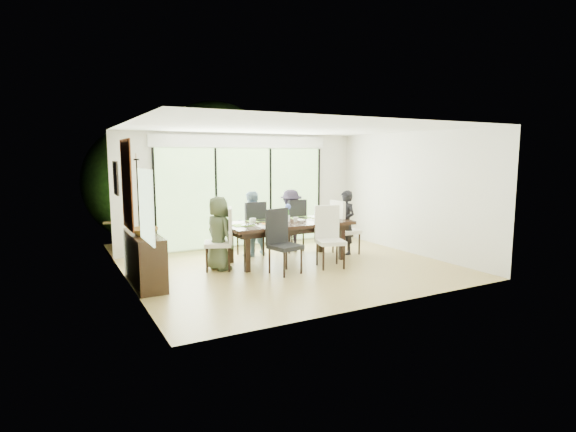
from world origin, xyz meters
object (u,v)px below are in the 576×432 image
chair_left_end (218,239)px  chair_near_left (285,242)px  person_right_end (346,222)px  person_far_right (291,220)px  person_left_end (219,233)px  sideboard (144,259)px  cup_a (253,221)px  table_top (287,223)px  chair_far_left (250,228)px  cup_c (317,216)px  bowl (144,231)px  chair_near_right (331,237)px  person_far_left (251,224)px  vase (288,218)px  chair_far_right (291,225)px  laptop (251,225)px  chair_right_end (346,227)px  cup_b (296,220)px

chair_left_end → chair_near_left: same height
person_right_end → person_far_right: size_ratio=1.00×
person_far_right → chair_near_left: bearing=64.1°
chair_near_left → person_left_end: bearing=125.3°
person_left_end → sideboard: person_left_end is taller
person_right_end → sideboard: bearing=-91.4°
person_far_right → cup_a: 1.43m
table_top → chair_far_left: chair_far_left is taller
cup_c → bowl: 3.77m
chair_near_right → person_left_end: person_left_end is taller
person_far_left → sideboard: size_ratio=0.91×
person_far_right → sideboard: 3.69m
vase → person_far_left: bearing=122.7°
person_far_left → cup_a: 0.74m
person_far_left → chair_far_left: bearing=-103.6°
chair_far_right → chair_near_right: bearing=78.3°
chair_near_right → chair_far_left: bearing=133.9°
chair_far_right → laptop: chair_far_right is taller
vase → cup_a: size_ratio=0.97×
chair_right_end → chair_near_right: size_ratio=1.00×
chair_right_end → chair_near_left: 2.18m
chair_near_left → person_right_end: person_right_end is taller
cup_a → bowl: (-2.23, -0.61, 0.06)m
chair_left_end → chair_far_left: (1.05, 0.85, 0.00)m
chair_far_left → sideboard: 2.76m
laptop → sideboard: bearing=152.2°
chair_far_right → table_top: bearing=47.0°
person_right_end → vase: person_right_end is taller
person_far_left → vase: size_ratio=10.75×
chair_near_right → cup_b: 0.89m
person_left_end → person_right_end: size_ratio=1.00×
chair_far_left → person_far_right: 1.01m
person_left_end → sideboard: 1.52m
person_left_end → person_far_right: size_ratio=1.00×
person_right_end → cup_c: bearing=-104.4°
chair_right_end → person_left_end: 2.98m
person_right_end → cup_b: size_ratio=12.90×
table_top → vase: 0.12m
laptop → bowl: size_ratio=0.78×
cup_a → bowl: bowl is taller
table_top → person_right_end: person_right_end is taller
chair_far_left → chair_near_left: size_ratio=1.00×
chair_near_right → person_right_end: bearing=56.5°
chair_far_right → person_left_end: (-2.03, -0.85, 0.10)m
sideboard → cup_c: bearing=7.0°
person_far_left → person_far_right: size_ratio=1.00×
chair_left_end → cup_c: (2.30, 0.10, 0.27)m
person_far_right → vase: 0.94m
vase → cup_b: vase is taller
chair_far_right → bowl: (-3.48, -1.31, 0.33)m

